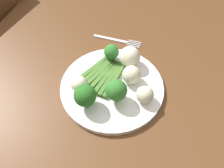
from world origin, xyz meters
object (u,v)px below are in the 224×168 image
Objects in this scene: cauliflower_near_fork at (145,95)px; cauliflower_mid at (131,75)px; broccoli_front_left at (111,52)px; cauliflower_left at (130,57)px; plate at (112,87)px; chair at (1,62)px; broccoli_back at (85,96)px; cauliflower_near_center at (79,84)px; broccoli_outer_edge at (116,90)px; asparagus_bundle at (103,75)px; fork at (118,41)px; dining_table at (104,103)px.

cauliflower_mid is at bearing -137.39° from cauliflower_near_fork.
broccoli_front_left is 0.06m from cauliflower_left.
plate is 6.21× the size of cauliflower_near_fork.
cauliflower_left is at bearing 163.46° from plate.
chair is 12.36× the size of broccoli_back.
cauliflower_mid is at bearing 117.76° from cauliflower_near_center.
broccoli_back is (0.04, -0.07, 0.00)m from broccoli_outer_edge.
cauliflower_near_center is at bearing -85.09° from cauliflower_near_fork.
broccoli_front_left reaches higher than cauliflower_near_center.
cauliflower_mid is (-0.01, 0.08, 0.02)m from asparagus_bundle.
fork is (-0.17, -0.00, -0.02)m from asparagus_bundle.
broccoli_back is 1.51× the size of cauliflower_near_fork.
broccoli_front_left is at bearing -162.91° from asparagus_bundle.
broccoli_back is at bearing -61.44° from broccoli_outer_edge.
cauliflower_left is (-0.09, 0.03, 0.04)m from plate.
broccoli_front_left is at bearing -92.79° from cauliflower_left.
plate is 0.09m from cauliflower_near_center.
cauliflower_left is (0.10, 0.64, 0.32)m from chair.
fork is (-0.19, -0.04, -0.01)m from plate.
broccoli_outer_edge is 0.08m from cauliflower_near_fork.
chair is 0.73m from cauliflower_left.
broccoli_front_left is at bearing -128.98° from cauliflower_mid.
cauliflower_near_center is 0.28× the size of fork.
broccoli_front_left is (0.10, 0.58, 0.32)m from chair.
cauliflower_near_center is at bearing -140.05° from broccoli_back.
dining_table is at bearing -74.15° from cauliflower_mid.
chair is at bearing -109.95° from broccoli_outer_edge.
asparagus_bundle is at bearing -125.05° from plate.
cauliflower_mid reaches higher than cauliflower_near_center.
broccoli_outer_edge is at bearing 46.77° from dining_table.
broccoli_front_left is at bearing 175.06° from broccoli_back.
cauliflower_near_fork is at bearing 76.86° from plate.
asparagus_bundle reaches higher than plate.
broccoli_front_left is at bearing 89.77° from chair.
broccoli_front_left is 1.05× the size of cauliflower_mid.
cauliflower_mid is (0.06, 0.08, -0.01)m from broccoli_front_left.
plate is 1.75× the size of fork.
fork reaches higher than dining_table.
dining_table is at bearing 81.97° from chair.
fork is at bearing -160.25° from asparagus_bundle.
broccoli_back is at bearing -4.94° from broccoli_front_left.
cauliflower_near_fork is (0.21, 0.71, 0.32)m from chair.
chair is 18.63× the size of cauliflower_near_fork.
plate reaches higher than dining_table.
cauliflower_left is at bearing -57.26° from fork.
cauliflower_left reaches higher than plate.
cauliflower_near_center is at bearing -40.24° from cauliflower_left.
cauliflower_mid is at bearing 161.94° from broccoli_outer_edge.
dining_table is at bearing -86.41° from fork.
dining_table is at bearing -34.31° from cauliflower_left.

